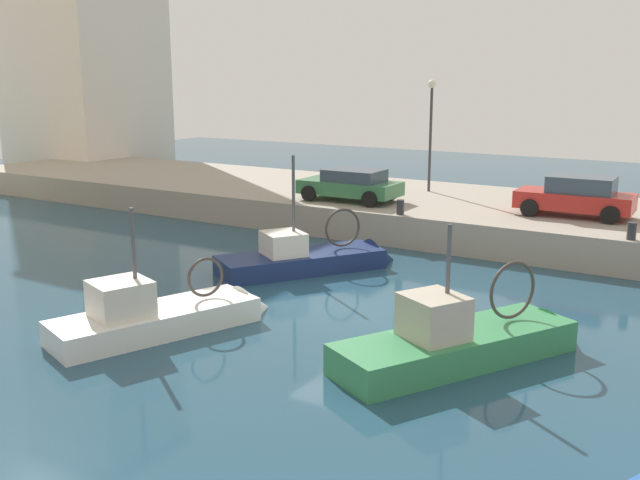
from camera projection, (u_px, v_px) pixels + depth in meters
The scene contains 11 objects.
water_surface at pixel (349, 307), 20.38m from camera, with size 80.00×80.00×0.00m, color navy.
quay_wall at pixel (489, 218), 29.78m from camera, with size 9.00×56.00×1.20m, color #9E9384.
fishing_boat_navy at pixel (312, 266), 24.19m from camera, with size 6.15×4.78×4.60m.
fishing_boat_green at pixel (467, 354), 16.60m from camera, with size 6.60×4.57×3.95m.
fishing_boat_white at pixel (168, 325), 18.49m from camera, with size 6.11×3.52×3.96m.
parked_car_green at pixel (351, 184), 29.97m from camera, with size 2.12×4.11×1.30m.
parked_car_red at pixel (576, 196), 26.71m from camera, with size 2.06×4.14×1.48m.
mooring_bollard_south at pixel (632, 231), 23.06m from camera, with size 0.28×0.28×0.55m, color #2D2D33.
mooring_bollard_mid at pixel (400, 207), 27.17m from camera, with size 0.28×0.28×0.55m, color #2D2D33.
quay_streetlamp at pixel (431, 117), 31.88m from camera, with size 0.36×0.36×4.83m.
waterfront_building_west_mid at pixel (81, 13), 46.38m from camera, with size 7.73×8.34×19.92m.
Camera 1 is at (-16.96, -9.58, 6.31)m, focal length 41.40 mm.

